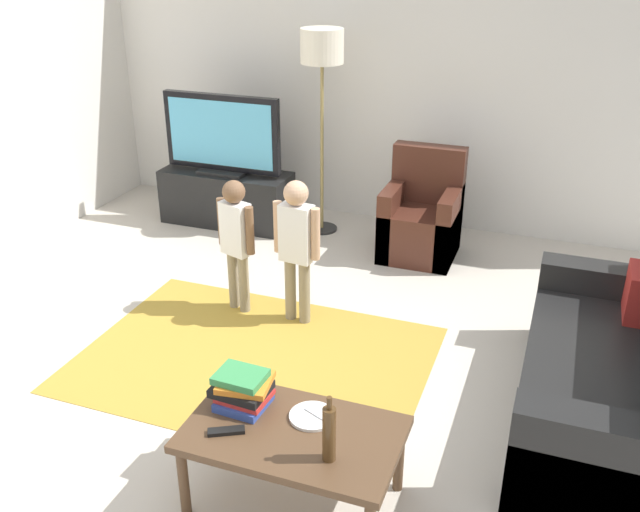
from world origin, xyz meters
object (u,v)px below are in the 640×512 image
at_px(child_near_tv, 236,234).
at_px(bottle, 329,433).
at_px(floor_lamp, 322,58).
at_px(tv_remote, 226,431).
at_px(couch, 616,380).
at_px(armchair, 422,220).
at_px(book_stack, 243,389).
at_px(plate, 312,416).
at_px(coffee_table, 293,439).
at_px(tv, 222,135).
at_px(child_center, 297,239).
at_px(tv_stand, 227,198).

height_order(child_near_tv, bottle, child_near_tv).
height_order(floor_lamp, tv_remote, floor_lamp).
relative_size(couch, child_near_tv, 1.83).
xyz_separation_m(armchair, book_stack, (-0.23, -2.92, 0.21)).
bearing_deg(plate, couch, 36.73).
bearing_deg(couch, bottle, -133.59).
xyz_separation_m(child_near_tv, tv_remote, (0.81, -1.73, -0.16)).
bearing_deg(child_near_tv, book_stack, -62.51).
height_order(armchair, tv_remote, armchair).
bearing_deg(child_near_tv, bottle, -53.00).
bearing_deg(plate, coffee_table, -112.73).
bearing_deg(floor_lamp, tv, -168.94).
relative_size(armchair, plate, 4.09).
relative_size(couch, child_center, 1.74).
height_order(tv_stand, bottle, bottle).
height_order(couch, book_stack, couch).
height_order(tv_stand, armchair, armchair).
relative_size(couch, bottle, 5.49).
bearing_deg(floor_lamp, book_stack, -76.65).
bearing_deg(floor_lamp, bottle, -69.32).
relative_size(book_stack, tv_remote, 1.71).
bearing_deg(tv_stand, floor_lamp, 9.75).
xyz_separation_m(tv_stand, bottle, (2.14, -3.18, 0.32)).
bearing_deg(child_near_tv, tv_stand, 120.03).
relative_size(armchair, coffee_table, 0.90).
xyz_separation_m(tv, couch, (3.35, -1.89, -0.56)).
xyz_separation_m(couch, plate, (-1.38, -1.03, 0.14)).
distance_m(couch, plate, 1.72).
height_order(floor_lamp, child_near_tv, floor_lamp).
relative_size(tv_stand, child_center, 1.16).
relative_size(tv_stand, couch, 0.67).
bearing_deg(couch, child_center, 167.28).
height_order(tv_stand, coffee_table, tv_stand).
distance_m(tv, floor_lamp, 1.14).
bearing_deg(tv_stand, couch, -29.75).
bearing_deg(coffee_table, floor_lamp, 107.91).
relative_size(bottle, tv_remote, 1.93).
xyz_separation_m(child_near_tv, coffee_table, (1.09, -1.61, -0.22)).
bearing_deg(book_stack, couch, 31.20).
bearing_deg(tv, tv_stand, 90.00).
xyz_separation_m(child_center, coffee_table, (0.63, -1.61, -0.25)).
xyz_separation_m(armchair, coffee_table, (0.07, -3.02, 0.07)).
distance_m(child_near_tv, book_stack, 1.71).
bearing_deg(child_center, couch, -12.72).
relative_size(tv, couch, 0.61).
distance_m(armchair, plate, 2.91).
bearing_deg(tv_remote, tv_stand, 88.84).
bearing_deg(plate, child_near_tv, 127.27).
relative_size(couch, floor_lamp, 1.01).
height_order(coffee_table, book_stack, book_stack).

